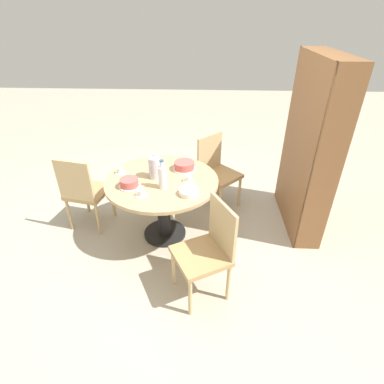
{
  "coord_description": "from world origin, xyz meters",
  "views": [
    {
      "loc": [
        2.64,
        0.43,
        2.21
      ],
      "look_at": [
        0.0,
        0.31,
        0.57
      ],
      "focal_mm": 28.0,
      "sensor_mm": 36.0,
      "label": 1
    }
  ],
  "objects_px": {
    "cake_main": "(184,166)",
    "coffee_pot": "(155,167)",
    "chair_a": "(85,191)",
    "cup_a": "(141,194)",
    "cup_c": "(120,171)",
    "chair_c": "(217,170)",
    "cake_second": "(129,183)",
    "cup_b": "(189,179)",
    "chair_b": "(207,249)",
    "bookshelf": "(307,151)",
    "water_bottle": "(162,177)"
  },
  "relations": [
    {
      "from": "chair_c",
      "to": "cake_second",
      "type": "xyz_separation_m",
      "value": [
        0.84,
        -0.88,
        0.28
      ]
    },
    {
      "from": "cake_second",
      "to": "cup_c",
      "type": "xyz_separation_m",
      "value": [
        -0.27,
        -0.16,
        -0.02
      ]
    },
    {
      "from": "chair_b",
      "to": "cup_c",
      "type": "relative_size",
      "value": 7.96
    },
    {
      "from": "chair_c",
      "to": "bookshelf",
      "type": "bearing_deg",
      "value": -64.52
    },
    {
      "from": "cup_b",
      "to": "cake_second",
      "type": "bearing_deg",
      "value": -77.06
    },
    {
      "from": "chair_c",
      "to": "cake_second",
      "type": "distance_m",
      "value": 1.25
    },
    {
      "from": "chair_a",
      "to": "cup_a",
      "type": "bearing_deg",
      "value": 161.02
    },
    {
      "from": "bookshelf",
      "to": "cup_a",
      "type": "distance_m",
      "value": 1.81
    },
    {
      "from": "chair_b",
      "to": "cup_c",
      "type": "bearing_deg",
      "value": -161.01
    },
    {
      "from": "chair_c",
      "to": "cup_a",
      "type": "relative_size",
      "value": 7.96
    },
    {
      "from": "chair_c",
      "to": "cake_main",
      "type": "relative_size",
      "value": 3.68
    },
    {
      "from": "chair_a",
      "to": "cake_main",
      "type": "bearing_deg",
      "value": -162.43
    },
    {
      "from": "chair_c",
      "to": "bookshelf",
      "type": "height_order",
      "value": "bookshelf"
    },
    {
      "from": "chair_c",
      "to": "coffee_pot",
      "type": "distance_m",
      "value": 0.98
    },
    {
      "from": "cup_a",
      "to": "cup_b",
      "type": "height_order",
      "value": "same"
    },
    {
      "from": "chair_a",
      "to": "chair_b",
      "type": "xyz_separation_m",
      "value": [
        0.88,
        1.36,
        0.0
      ]
    },
    {
      "from": "water_bottle",
      "to": "cup_b",
      "type": "height_order",
      "value": "water_bottle"
    },
    {
      "from": "coffee_pot",
      "to": "cup_a",
      "type": "bearing_deg",
      "value": -11.79
    },
    {
      "from": "chair_b",
      "to": "cup_b",
      "type": "xyz_separation_m",
      "value": [
        -0.73,
        -0.2,
        0.26
      ]
    },
    {
      "from": "chair_c",
      "to": "chair_b",
      "type": "bearing_deg",
      "value": -139.47
    },
    {
      "from": "cake_second",
      "to": "cake_main",
      "type": "bearing_deg",
      "value": 127.56
    },
    {
      "from": "chair_b",
      "to": "chair_c",
      "type": "height_order",
      "value": "same"
    },
    {
      "from": "water_bottle",
      "to": "cake_main",
      "type": "relative_size",
      "value": 1.21
    },
    {
      "from": "cake_second",
      "to": "cup_c",
      "type": "distance_m",
      "value": 0.32
    },
    {
      "from": "chair_c",
      "to": "coffee_pot",
      "type": "relative_size",
      "value": 3.48
    },
    {
      "from": "cup_a",
      "to": "cup_c",
      "type": "height_order",
      "value": "same"
    },
    {
      "from": "chair_b",
      "to": "cup_c",
      "type": "xyz_separation_m",
      "value": [
        -0.87,
        -0.93,
        0.26
      ]
    },
    {
      "from": "cup_a",
      "to": "chair_a",
      "type": "bearing_deg",
      "value": -120.68
    },
    {
      "from": "chair_a",
      "to": "cup_c",
      "type": "height_order",
      "value": "chair_a"
    },
    {
      "from": "coffee_pot",
      "to": "cup_b",
      "type": "height_order",
      "value": "coffee_pot"
    },
    {
      "from": "cake_second",
      "to": "cup_a",
      "type": "bearing_deg",
      "value": 42.34
    },
    {
      "from": "cake_main",
      "to": "cup_c",
      "type": "distance_m",
      "value": 0.68
    },
    {
      "from": "water_bottle",
      "to": "cake_main",
      "type": "distance_m",
      "value": 0.44
    },
    {
      "from": "bookshelf",
      "to": "cup_b",
      "type": "height_order",
      "value": "bookshelf"
    },
    {
      "from": "chair_a",
      "to": "cake_second",
      "type": "xyz_separation_m",
      "value": [
        0.28,
        0.59,
        0.28
      ]
    },
    {
      "from": "water_bottle",
      "to": "coffee_pot",
      "type": "bearing_deg",
      "value": -152.43
    },
    {
      "from": "chair_c",
      "to": "cake_second",
      "type": "bearing_deg",
      "value": 178.56
    },
    {
      "from": "cake_second",
      "to": "coffee_pot",
      "type": "bearing_deg",
      "value": 132.65
    },
    {
      "from": "chair_b",
      "to": "coffee_pot",
      "type": "bearing_deg",
      "value": -173.61
    },
    {
      "from": "chair_b",
      "to": "chair_c",
      "type": "bearing_deg",
      "value": 147.71
    },
    {
      "from": "coffee_pot",
      "to": "cake_main",
      "type": "bearing_deg",
      "value": 123.09
    },
    {
      "from": "coffee_pot",
      "to": "cake_main",
      "type": "height_order",
      "value": "coffee_pot"
    },
    {
      "from": "chair_a",
      "to": "chair_b",
      "type": "distance_m",
      "value": 1.62
    },
    {
      "from": "cake_main",
      "to": "coffee_pot",
      "type": "bearing_deg",
      "value": -56.91
    },
    {
      "from": "coffee_pot",
      "to": "water_bottle",
      "type": "xyz_separation_m",
      "value": [
        0.21,
        0.11,
        0.0
      ]
    },
    {
      "from": "water_bottle",
      "to": "cup_a",
      "type": "distance_m",
      "value": 0.26
    },
    {
      "from": "bookshelf",
      "to": "cup_a",
      "type": "xyz_separation_m",
      "value": [
        0.67,
        -1.67,
        -0.17
      ]
    },
    {
      "from": "cake_main",
      "to": "cup_a",
      "type": "height_order",
      "value": "cake_main"
    },
    {
      "from": "chair_c",
      "to": "water_bottle",
      "type": "xyz_separation_m",
      "value": [
        0.84,
        -0.55,
        0.35
      ]
    },
    {
      "from": "cup_b",
      "to": "bookshelf",
      "type": "bearing_deg",
      "value": 106.72
    }
  ]
}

